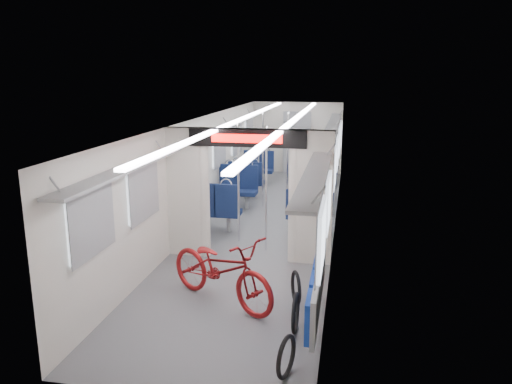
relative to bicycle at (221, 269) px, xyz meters
The scene contains 14 objects.
carriage 3.69m from the bicycle, 89.65° to the left, with size 12.00×12.02×2.31m.
bicycle is the anchor object (origin of this frame).
flip_bench 1.46m from the bicycle, 19.86° to the right, with size 0.12×2.16×0.57m.
bike_hoop_a 2.00m from the bicycle, 55.12° to the right, with size 0.49×0.49×0.05m, color black.
bike_hoop_b 1.33m from the bicycle, 29.76° to the right, with size 0.53×0.53×0.05m, color black.
bike_hoop_c 1.10m from the bicycle, ahead, with size 0.50×0.50×0.05m, color black.
seat_bay_near_left 4.24m from the bicycle, 102.43° to the left, with size 0.96×2.29×1.17m.
seat_bay_near_right 4.24m from the bicycle, 76.97° to the left, with size 0.89×1.98×1.07m.
seat_bay_far_left 7.06m from the bicycle, 97.43° to the left, with size 0.90×2.03×1.09m.
seat_bay_far_right 7.39m from the bicycle, 82.56° to the left, with size 0.91×2.08×1.10m.
stanchion_near_left 2.76m from the bicycle, 97.27° to the left, with size 0.04×0.04×2.30m, color silver.
stanchion_near_right 2.36m from the bicycle, 83.41° to the left, with size 0.04×0.04×2.30m, color silver.
stanchion_far_left 5.40m from the bicycle, 93.59° to the left, with size 0.04×0.04×2.30m, color silver.
stanchion_far_right 5.54m from the bicycle, 87.43° to the left, with size 0.04×0.04×2.30m, color silver.
Camera 1 is at (1.67, -10.22, 3.21)m, focal length 35.00 mm.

